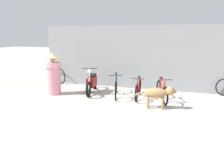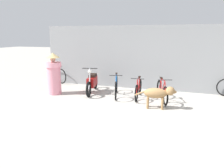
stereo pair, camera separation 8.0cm
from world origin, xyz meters
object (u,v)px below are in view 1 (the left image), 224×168
motorcycle (92,82)px  spare_tire_right (60,76)px  person_in_robes (53,73)px  bicycle_0 (116,87)px  bicycle_2 (162,91)px  bicycle_1 (138,89)px  stray_dog (159,93)px

motorcycle → spare_tire_right: (-2.05, 1.09, -0.06)m
person_in_robes → motorcycle: bearing=-119.0°
bicycle_0 → bicycle_2: size_ratio=1.09×
motorcycle → person_in_robes: size_ratio=1.15×
bicycle_1 → person_in_robes: person_in_robes is taller
bicycle_0 → person_in_robes: (-2.36, -0.47, 0.45)m
bicycle_2 → spare_tire_right: (-4.79, 1.36, 0.01)m
bicycle_0 → person_in_robes: 2.45m
bicycle_0 → bicycle_1: bicycle_0 is taller
bicycle_2 → bicycle_0: bearing=-112.5°
motorcycle → spare_tire_right: motorcycle is taller
stray_dog → spare_tire_right: bearing=148.8°
bicycle_0 → stray_dog: size_ratio=1.32×
bicycle_1 → motorcycle: (-1.88, 0.15, 0.09)m
bicycle_0 → person_in_robes: bearing=-94.0°
motorcycle → person_in_robes: bearing=-76.2°
bicycle_1 → stray_dog: bearing=36.0°
bicycle_1 → spare_tire_right: size_ratio=2.26×
person_in_robes → spare_tire_right: 1.91m
bicycle_1 → stray_dog: 1.29m
bicycle_1 → person_in_robes: (-3.20, -0.47, 0.49)m
motorcycle → stray_dog: size_ratio=1.44×
bicycle_0 → bicycle_2: 1.70m
bicycle_2 → motorcycle: (-2.74, 0.27, 0.08)m
bicycle_2 → stray_dog: bicycle_2 is taller
bicycle_1 → spare_tire_right: bicycle_1 is taller
motorcycle → stray_dog: bearing=56.3°
bicycle_1 → bicycle_2: 0.86m
bicycle_2 → motorcycle: 2.75m
bicycle_0 → spare_tire_right: size_ratio=2.38×
bicycle_0 → bicycle_2: bearing=70.5°
spare_tire_right → bicycle_1: bearing=-17.5°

